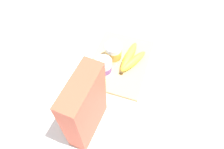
{
  "coord_description": "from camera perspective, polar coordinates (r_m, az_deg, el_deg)",
  "views": [
    {
      "loc": [
        -0.58,
        -0.15,
        0.78
      ],
      "look_at": [
        -0.11,
        0.0,
        0.06
      ],
      "focal_mm": 34.37,
      "sensor_mm": 36.0,
      "label": 1
    }
  ],
  "objects": [
    {
      "name": "spoon",
      "position": [
        1.12,
        1.62,
        11.81
      ],
      "size": [
        0.12,
        0.08,
        0.01
      ],
      "color": "silver",
      "rests_on": "ground_plane"
    },
    {
      "name": "cereal_box",
      "position": [
        0.71,
        -7.2,
        -8.89
      ],
      "size": [
        0.19,
        0.08,
        0.29
      ],
      "primitive_type": "cube",
      "rotation": [
        0.0,
        0.0,
        3.06
      ],
      "color": "#D85138",
      "rests_on": "ground_plane"
    },
    {
      "name": "cutting_board",
      "position": [
        0.98,
        2.04,
        3.23
      ],
      "size": [
        0.34,
        0.25,
        0.01
      ],
      "primitive_type": "cube",
      "color": "tan",
      "rests_on": "ground_plane"
    },
    {
      "name": "yogurt_cup_back",
      "position": [
        0.95,
        0.37,
        5.85
      ],
      "size": [
        0.07,
        0.07,
        0.09
      ],
      "color": "white",
      "rests_on": "cutting_board"
    },
    {
      "name": "yogurt_cup_front",
      "position": [
        0.91,
        -2.29,
        1.99
      ],
      "size": [
        0.07,
        0.07,
        0.08
      ],
      "color": "white",
      "rests_on": "cutting_board"
    },
    {
      "name": "ground_plane",
      "position": [
        0.99,
        2.03,
        2.96
      ],
      "size": [
        2.4,
        2.4,
        0.0
      ],
      "primitive_type": "plane",
      "color": "silver"
    },
    {
      "name": "banana_bunch",
      "position": [
        0.96,
        5.06,
        4.21
      ],
      "size": [
        0.19,
        0.1,
        0.04
      ],
      "color": "yellow",
      "rests_on": "cutting_board"
    }
  ]
}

